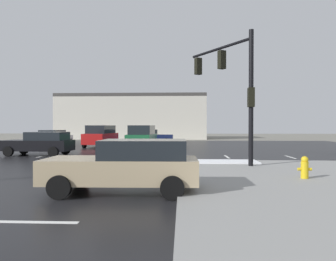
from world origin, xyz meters
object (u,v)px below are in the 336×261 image
traffic_signal_mast (233,80)px  sedan_white (55,138)px  suv_green (142,137)px  sedan_navy (151,136)px  sedan_black (40,143)px  suv_red (101,136)px  sedan_tan (127,165)px  fire_hydrant (305,167)px

traffic_signal_mast → sedan_white: 21.04m
suv_green → sedan_white: bearing=-109.8°
sedan_navy → sedan_black: bearing=-115.3°
suv_red → sedan_navy: 6.54m
sedan_navy → traffic_signal_mast: bearing=-73.3°
suv_red → sedan_tan: bearing=-158.4°
sedan_black → sedan_white: 10.00m
fire_hydrant → sedan_navy: sedan_navy is taller
sedan_tan → suv_red: size_ratio=0.92×
traffic_signal_mast → sedan_tan: traffic_signal_mast is taller
sedan_navy → sedan_white: (-9.01, -4.04, 0.00)m
suv_red → traffic_signal_mast: bearing=-137.8°
traffic_signal_mast → fire_hydrant: (1.83, -4.53, -3.79)m
fire_hydrant → sedan_white: 25.28m
sedan_tan → suv_green: suv_green is taller
fire_hydrant → suv_green: (-7.75, 15.22, 0.55)m
sedan_black → sedan_navy: size_ratio=1.01×
suv_green → suv_red: bearing=-120.2°
traffic_signal_mast → sedan_white: bearing=13.2°
sedan_black → suv_green: size_ratio=0.94×
suv_red → sedan_navy: suv_red is taller
sedan_tan → suv_red: 20.89m
suv_green → fire_hydrant: bearing=29.3°
suv_red → sedan_white: size_ratio=1.08×
traffic_signal_mast → sedan_white: size_ratio=1.38×
sedan_tan → suv_green: 17.43m
suv_green → sedan_white: (-9.05, 3.67, -0.24)m
sedan_black → suv_red: (1.89, 8.57, 0.24)m
sedan_tan → sedan_black: bearing=-56.4°
fire_hydrant → suv_red: (-11.97, 17.91, 0.55)m
sedan_navy → fire_hydrant: bearing=-72.4°
traffic_signal_mast → sedan_black: 13.42m
sedan_black → sedan_white: same height
traffic_signal_mast → suv_green: 12.65m
fire_hydrant → suv_red: size_ratio=0.16×
sedan_tan → sedan_white: bearing=-63.7°
fire_hydrant → sedan_tan: sedan_tan is taller
suv_red → sedan_white: 4.94m
sedan_tan → sedan_navy: 25.11m
sedan_tan → sedan_navy: size_ratio=1.00×
sedan_navy → sedan_tan: bearing=-87.1°
sedan_tan → suv_red: (-5.98, 20.02, 0.24)m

